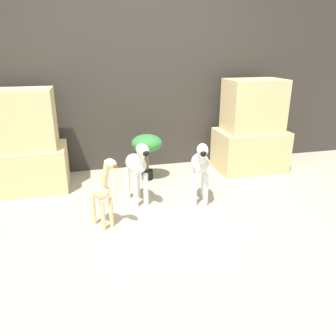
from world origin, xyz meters
name	(u,v)px	position (x,y,z in m)	size (l,w,h in m)	color
ground_plane	(172,227)	(0.00, 0.00, 0.00)	(14.00, 14.00, 0.00)	#B2A88E
wall_back	(139,83)	(0.00, 1.70, 1.10)	(6.40, 0.08, 2.20)	#38332D
rock_pillar_left	(24,146)	(-1.36, 1.23, 0.50)	(0.87, 0.58, 1.11)	#DBC184
rock_pillar_right	(251,131)	(1.36, 1.23, 0.52)	(0.87, 0.58, 1.15)	#DBC184
zebra_right	(200,165)	(0.40, 0.42, 0.41)	(0.26, 0.49, 0.68)	white
zebra_left	(137,166)	(-0.22, 0.55, 0.41)	(0.25, 0.49, 0.68)	white
giraffe_figurine	(103,191)	(-0.58, 0.16, 0.35)	(0.27, 0.35, 0.68)	beige
potted_palm_front	(147,146)	(-0.01, 1.18, 0.43)	(0.37, 0.37, 0.56)	black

